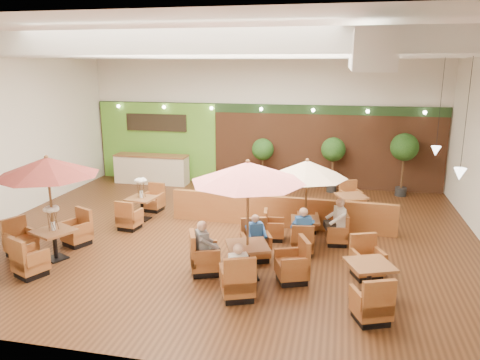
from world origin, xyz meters
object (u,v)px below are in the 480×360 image
(table_4, at_px, (369,281))
(diner_1, at_px, (256,232))
(table_3, at_px, (142,204))
(table_5, at_px, (351,207))
(table_1, at_px, (248,199))
(table_0, at_px, (47,186))
(topiary_0, at_px, (263,151))
(table_2, at_px, (307,185))
(diner_0, at_px, (238,265))
(diner_4, at_px, (338,217))
(service_counter, at_px, (152,169))
(diner_3, at_px, (303,226))
(diner_2, at_px, (205,242))
(topiary_1, at_px, (333,152))
(topiary_2, at_px, (404,150))
(booth_divider, at_px, (280,212))

(table_4, bearing_deg, diner_1, 130.29)
(table_3, relative_size, table_5, 0.92)
(table_1, relative_size, table_3, 1.16)
(table_0, relative_size, table_5, 1.04)
(table_3, distance_m, diner_1, 4.65)
(table_4, distance_m, topiary_0, 9.13)
(table_2, relative_size, table_3, 0.95)
(table_2, xyz_separation_m, table_4, (1.56, -2.84, -1.25))
(table_0, distance_m, diner_0, 5.18)
(topiary_0, xyz_separation_m, diner_4, (2.96, -5.44, -0.69))
(service_counter, distance_m, diner_3, 9.03)
(service_counter, relative_size, diner_0, 3.86)
(diner_3, bearing_deg, service_counter, 120.94)
(table_0, xyz_separation_m, diner_2, (3.94, 0.02, -1.13))
(diner_0, bearing_deg, table_2, 47.84)
(service_counter, xyz_separation_m, table_3, (1.51, -4.39, -0.09))
(service_counter, distance_m, diner_2, 8.95)
(service_counter, relative_size, table_2, 1.28)
(table_0, bearing_deg, topiary_1, 74.71)
(topiary_0, bearing_deg, table_3, -123.46)
(diner_4, bearing_deg, table_3, 68.21)
(table_5, distance_m, diner_1, 4.54)
(diner_1, relative_size, diner_3, 0.88)
(table_3, xyz_separation_m, topiary_2, (8.24, 4.59, 1.25))
(table_0, xyz_separation_m, topiary_2, (9.15, 7.92, -0.16))
(table_2, relative_size, topiary_0, 1.19)
(table_4, xyz_separation_m, diner_0, (-2.66, -0.63, 0.38))
(table_2, distance_m, diner_3, 1.21)
(table_0, distance_m, table_3, 3.73)
(topiary_1, bearing_deg, diner_1, -103.64)
(service_counter, relative_size, booth_divider, 0.44)
(topiary_0, height_order, topiary_1, topiary_1)
(diner_0, height_order, diner_1, diner_0)
(diner_4, bearing_deg, booth_divider, 43.09)
(table_2, height_order, table_3, table_2)
(service_counter, distance_m, diner_4, 9.16)
(booth_divider, bearing_deg, topiary_0, 108.56)
(table_5, height_order, topiary_0, topiary_0)
(topiary_2, bearing_deg, diner_1, -121.34)
(topiary_0, distance_m, diner_0, 9.00)
(diner_4, bearing_deg, table_1, 127.79)
(service_counter, distance_m, diner_0, 10.34)
(service_counter, relative_size, table_5, 1.12)
(service_counter, xyz_separation_m, diner_2, (4.54, -7.70, 0.19))
(table_0, height_order, diner_2, table_0)
(table_4, relative_size, diner_2, 3.31)
(table_2, height_order, topiary_2, table_2)
(table_1, distance_m, table_5, 5.63)
(table_2, bearing_deg, diner_2, -137.60)
(table_1, height_order, topiary_1, table_1)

